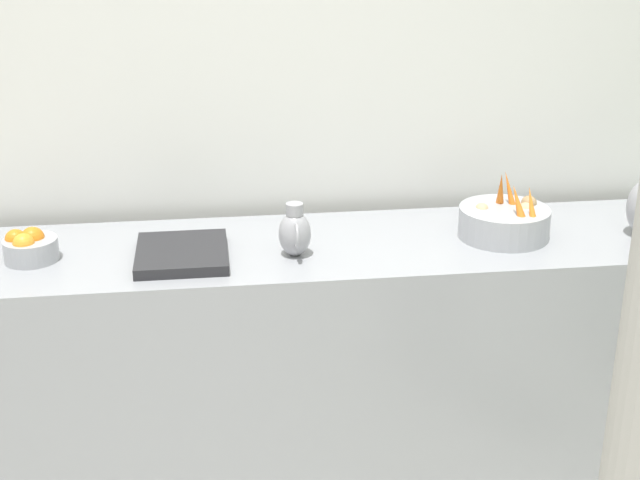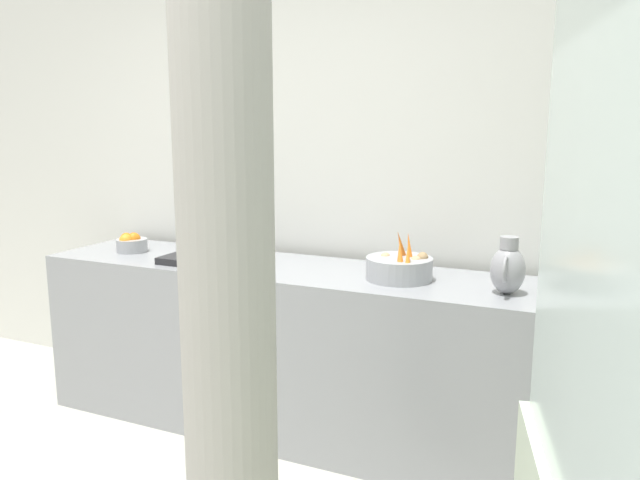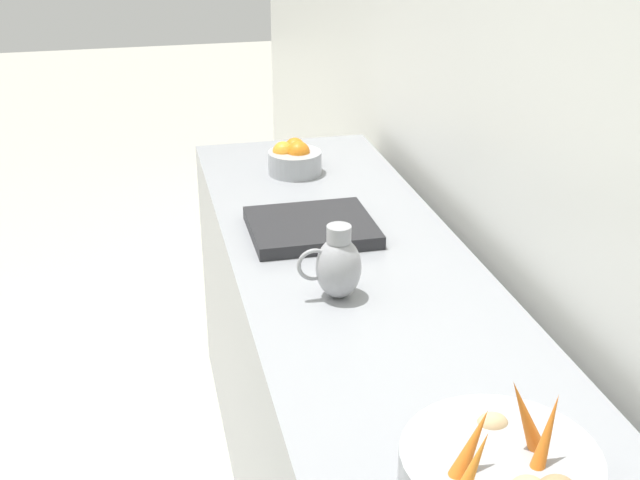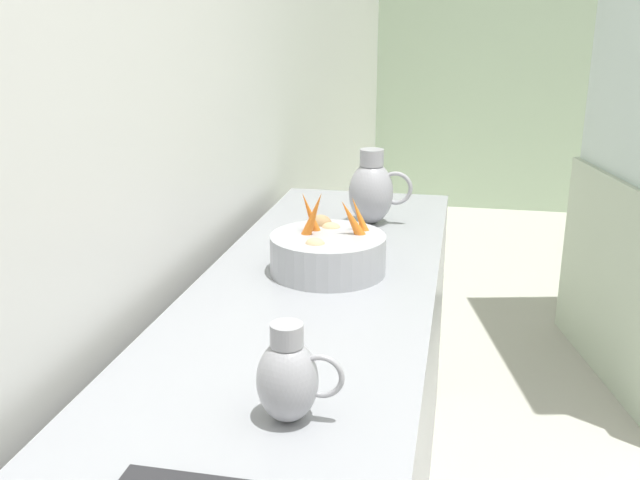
{
  "view_description": "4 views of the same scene",
  "coord_description": "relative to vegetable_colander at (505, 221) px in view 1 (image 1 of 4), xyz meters",
  "views": [
    {
      "loc": [
        1.31,
        -0.42,
        2.03
      ],
      "look_at": [
        -1.4,
        -0.07,
        0.96
      ],
      "focal_mm": 49.94,
      "sensor_mm": 36.0,
      "label": 1
    },
    {
      "loc": [
        1.27,
        1.43,
        1.63
      ],
      "look_at": [
        -1.4,
        0.23,
        1.08
      ],
      "focal_mm": 34.84,
      "sensor_mm": 36.0,
      "label": 2
    },
    {
      "loc": [
        -1.0,
        1.54,
        1.84
      ],
      "look_at": [
        -1.37,
        -0.05,
        1.09
      ],
      "focal_mm": 46.67,
      "sensor_mm": 36.0,
      "label": 3
    },
    {
      "loc": [
        -1.16,
        -1.21,
        1.58
      ],
      "look_at": [
        -1.47,
        0.3,
        1.09
      ],
      "focal_mm": 39.91,
      "sensor_mm": 36.0,
      "label": 4
    }
  ],
  "objects": [
    {
      "name": "tile_wall_left",
      "position": [
        -0.44,
        -0.02,
        0.54
      ],
      "size": [
        0.1,
        8.63,
        3.0
      ],
      "primitive_type": "cube",
      "color": "silver",
      "rests_on": "ground_plane"
    },
    {
      "name": "counter_sink_basin",
      "position": [
        0.06,
        -1.12,
        -0.04
      ],
      "size": [
        0.34,
        0.3,
        0.04
      ],
      "primitive_type": "cube",
      "color": "#232326",
      "rests_on": "prep_counter"
    },
    {
      "name": "prep_counter",
      "position": [
        -0.02,
        -0.52,
        -0.51
      ],
      "size": [
        0.63,
        2.92,
        0.9
      ],
      "primitive_type": "cube",
      "color": "gray",
      "rests_on": "ground_plane"
    },
    {
      "name": "vegetable_colander",
      "position": [
        0.0,
        0.0,
        0.0
      ],
      "size": [
        0.32,
        0.32,
        0.23
      ],
      "color": "#9EA0A5",
      "rests_on": "prep_counter"
    },
    {
      "name": "metal_pitcher_short",
      "position": [
        0.07,
        -0.75,
        0.02
      ],
      "size": [
        0.15,
        0.11,
        0.18
      ],
      "color": "#939399",
      "rests_on": "prep_counter"
    },
    {
      "name": "orange_bowl",
      "position": [
        0.0,
        -1.62,
        -0.01
      ],
      "size": [
        0.18,
        0.18,
        0.11
      ],
      "color": "#9EA0A5",
      "rests_on": "prep_counter"
    }
  ]
}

